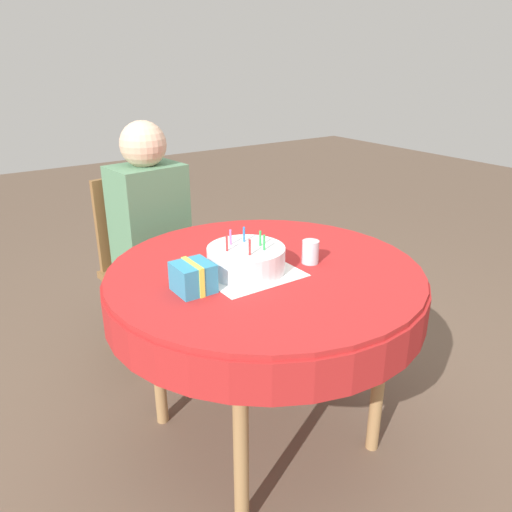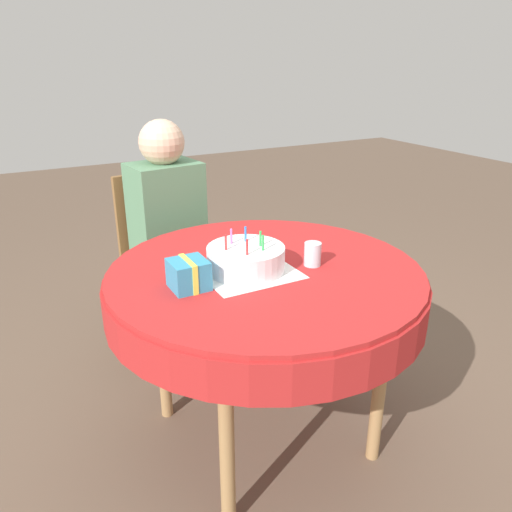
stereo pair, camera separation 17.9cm
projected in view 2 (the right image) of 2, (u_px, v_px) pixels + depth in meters
ground_plane at (264, 434)px, 2.11m from camera, size 12.00×12.00×0.00m
dining_table at (265, 290)px, 1.86m from camera, size 1.17×1.17×0.76m
chair at (163, 256)px, 2.66m from camera, size 0.47×0.47×0.92m
person at (169, 218)px, 2.50m from camera, size 0.36×0.37×1.21m
napkin at (246, 270)px, 1.80m from camera, size 0.33×0.33×0.00m
birthday_cake at (246, 259)px, 1.78m from camera, size 0.28×0.28×0.15m
drinking_glass at (313, 254)px, 1.83m from camera, size 0.06×0.06×0.09m
gift_box at (189, 274)px, 1.65m from camera, size 0.12×0.13×0.10m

